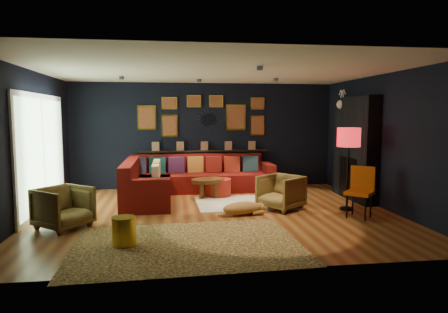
{
  "coord_description": "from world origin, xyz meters",
  "views": [
    {
      "loc": [
        -0.85,
        -7.18,
        1.81
      ],
      "look_at": [
        0.17,
        0.3,
        1.02
      ],
      "focal_mm": 32.0,
      "sensor_mm": 36.0,
      "label": 1
    }
  ],
  "objects": [
    {
      "name": "floor",
      "position": [
        0.0,
        0.0,
        0.0
      ],
      "size": [
        6.5,
        6.5,
        0.0
      ],
      "primitive_type": "plane",
      "color": "#9C612C",
      "rests_on": "ground"
    },
    {
      "name": "room_walls",
      "position": [
        0.0,
        0.0,
        1.59
      ],
      "size": [
        6.5,
        6.5,
        6.5
      ],
      "color": "black",
      "rests_on": "ground"
    },
    {
      "name": "sectional",
      "position": [
        -0.61,
        1.81,
        0.32
      ],
      "size": [
        3.41,
        2.69,
        0.86
      ],
      "color": "maroon",
      "rests_on": "ground"
    },
    {
      "name": "ledge",
      "position": [
        0.0,
        2.68,
        0.92
      ],
      "size": [
        3.2,
        0.12,
        0.04
      ],
      "primitive_type": "cube",
      "color": "black",
      "rests_on": "room_walls"
    },
    {
      "name": "gallery_wall",
      "position": [
        -0.01,
        2.72,
        1.81
      ],
      "size": [
        3.15,
        0.04,
        1.02
      ],
      "color": "gold",
      "rests_on": "room_walls"
    },
    {
      "name": "sunburst_mirror",
      "position": [
        0.1,
        2.72,
        1.7
      ],
      "size": [
        0.47,
        0.16,
        0.47
      ],
      "color": "silver",
      "rests_on": "room_walls"
    },
    {
      "name": "fireplace",
      "position": [
        3.09,
        0.9,
        1.02
      ],
      "size": [
        0.31,
        1.6,
        2.2
      ],
      "color": "black",
      "rests_on": "ground"
    },
    {
      "name": "deer_head",
      "position": [
        3.14,
        1.4,
        2.05
      ],
      "size": [
        0.5,
        0.28,
        0.45
      ],
      "color": "white",
      "rests_on": "fireplace"
    },
    {
      "name": "sliding_door",
      "position": [
        -3.22,
        0.6,
        1.1
      ],
      "size": [
        0.06,
        2.8,
        2.2
      ],
      "color": "white",
      "rests_on": "ground"
    },
    {
      "name": "ceiling_spots",
      "position": [
        -0.0,
        0.8,
        2.56
      ],
      "size": [
        3.3,
        2.5,
        0.06
      ],
      "color": "black",
      "rests_on": "room_walls"
    },
    {
      "name": "shag_rug",
      "position": [
        0.66,
        0.74,
        0.01
      ],
      "size": [
        2.0,
        1.48,
        0.03
      ],
      "primitive_type": "cube",
      "rotation": [
        0.0,
        0.0,
        0.02
      ],
      "color": "white",
      "rests_on": "ground"
    },
    {
      "name": "leopard_rug",
      "position": [
        -0.63,
        -1.77,
        0.01
      ],
      "size": [
        3.21,
        2.35,
        0.02
      ],
      "primitive_type": "cube",
      "rotation": [
        0.0,
        0.0,
        0.04
      ],
      "color": "tan",
      "rests_on": "ground"
    },
    {
      "name": "coffee_table",
      "position": [
        -0.04,
        1.39,
        0.35
      ],
      "size": [
        0.95,
        0.83,
        0.4
      ],
      "rotation": [
        0.0,
        0.0,
        0.34
      ],
      "color": "brown",
      "rests_on": "shag_rug"
    },
    {
      "name": "pouf",
      "position": [
        0.2,
        1.5,
        0.21
      ],
      "size": [
        0.57,
        0.57,
        0.37
      ],
      "primitive_type": "cylinder",
      "color": "maroon",
      "rests_on": "shag_rug"
    },
    {
      "name": "armchair_left",
      "position": [
        -2.55,
        -0.65,
        0.37
      ],
      "size": [
        0.98,
        0.99,
        0.74
      ],
      "primitive_type": "imported",
      "rotation": [
        0.0,
        0.0,
        0.89
      ],
      "color": "#B68F45",
      "rests_on": "ground"
    },
    {
      "name": "armchair_right",
      "position": [
        1.25,
        0.16,
        0.36
      ],
      "size": [
        0.96,
        0.97,
        0.73
      ],
      "primitive_type": "imported",
      "rotation": [
        0.0,
        0.0,
        -0.93
      ],
      "color": "#B68F45",
      "rests_on": "ground"
    },
    {
      "name": "gold_stool",
      "position": [
        -1.49,
        -1.67,
        0.21
      ],
      "size": [
        0.33,
        0.33,
        0.41
      ],
      "primitive_type": "cylinder",
      "color": "gold",
      "rests_on": "ground"
    },
    {
      "name": "orange_chair",
      "position": [
        2.5,
        -0.6,
        0.53
      ],
      "size": [
        0.6,
        0.6,
        0.9
      ],
      "rotation": [
        0.0,
        0.0,
        -0.75
      ],
      "color": "black",
      "rests_on": "ground"
    },
    {
      "name": "floor_lamp",
      "position": [
        2.5,
        -0.05,
        1.32
      ],
      "size": [
        0.43,
        0.43,
        1.57
      ],
      "color": "black",
      "rests_on": "ground"
    },
    {
      "name": "dog",
      "position": [
        0.44,
        -0.2,
        0.18
      ],
      "size": [
        1.09,
        0.7,
        0.32
      ],
      "primitive_type": null,
      "rotation": [
        0.0,
        0.0,
        0.22
      ],
      "color": "#B68145",
      "rests_on": "leopard_rug"
    }
  ]
}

